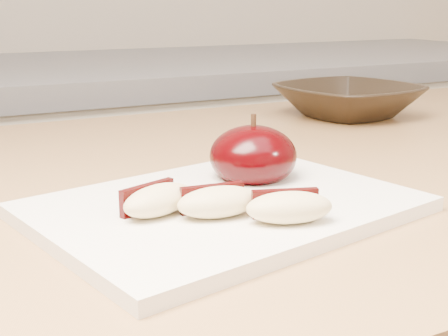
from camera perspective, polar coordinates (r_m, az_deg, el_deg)
name	(u,v)px	position (r m, az deg, el deg)	size (l,w,h in m)	color
back_cabinet	(65,290)	(1.37, -14.30, -10.76)	(2.40, 0.62, 0.94)	silver
cutting_board	(224,207)	(0.47, 0.00, -3.59)	(0.27, 0.20, 0.01)	white
apple_half	(253,156)	(0.52, 2.67, 1.10)	(0.08, 0.08, 0.06)	black
apple_wedge_a	(158,200)	(0.44, -6.09, -2.90)	(0.07, 0.05, 0.02)	beige
apple_wedge_b	(218,201)	(0.43, -0.58, -3.08)	(0.06, 0.04, 0.02)	beige
apple_wedge_c	(289,207)	(0.42, 5.94, -3.56)	(0.07, 0.05, 0.02)	beige
bowl	(348,100)	(0.88, 11.25, 6.08)	(0.18, 0.18, 0.04)	black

